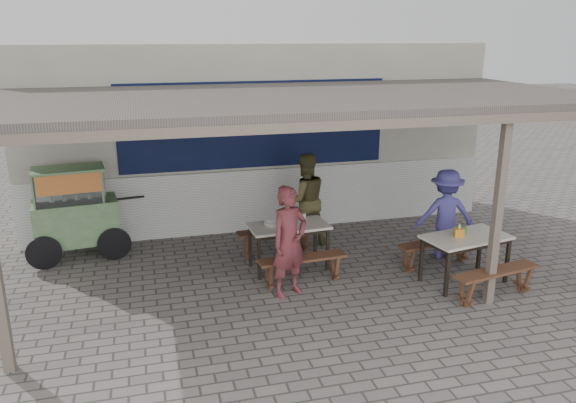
{
  "coord_description": "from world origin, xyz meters",
  "views": [
    {
      "loc": [
        -2.26,
        -7.19,
        3.67
      ],
      "look_at": [
        -0.13,
        0.9,
        1.16
      ],
      "focal_mm": 35.0,
      "sensor_mm": 36.0,
      "label": 1
    }
  ],
  "objects_px": {
    "bench_right_wall": "(436,247)",
    "patron_right_table": "(445,214)",
    "bench_right_street": "(496,277)",
    "donation_box": "(461,230)",
    "condiment_jar": "(303,216)",
    "table_right": "(466,241)",
    "tissue_box": "(459,232)",
    "bench_left_wall": "(276,236)",
    "condiment_bowl": "(270,224)",
    "bench_left_street": "(303,264)",
    "patron_wall_side": "(305,200)",
    "patron_street_side": "(289,242)",
    "table_left": "(289,230)",
    "vendor_cart": "(74,209)"
  },
  "relations": [
    {
      "from": "bench_left_wall",
      "to": "patron_right_table",
      "type": "relative_size",
      "value": 0.9
    },
    {
      "from": "patron_street_side",
      "to": "bench_right_wall",
      "type": "bearing_deg",
      "value": -16.22
    },
    {
      "from": "bench_left_street",
      "to": "donation_box",
      "type": "distance_m",
      "value": 2.47
    },
    {
      "from": "table_right",
      "to": "tissue_box",
      "type": "relative_size",
      "value": 10.47
    },
    {
      "from": "bench_left_street",
      "to": "bench_right_street",
      "type": "relative_size",
      "value": 0.97
    },
    {
      "from": "tissue_box",
      "to": "condiment_jar",
      "type": "height_order",
      "value": "tissue_box"
    },
    {
      "from": "patron_right_table",
      "to": "condiment_bowl",
      "type": "bearing_deg",
      "value": 9.48
    },
    {
      "from": "table_left",
      "to": "donation_box",
      "type": "distance_m",
      "value": 2.66
    },
    {
      "from": "bench_right_street",
      "to": "tissue_box",
      "type": "relative_size",
      "value": 10.64
    },
    {
      "from": "table_left",
      "to": "bench_right_wall",
      "type": "relative_size",
      "value": 0.92
    },
    {
      "from": "vendor_cart",
      "to": "table_right",
      "type": "bearing_deg",
      "value": -31.17
    },
    {
      "from": "patron_right_table",
      "to": "tissue_box",
      "type": "relative_size",
      "value": 11.48
    },
    {
      "from": "bench_left_street",
      "to": "patron_wall_side",
      "type": "relative_size",
      "value": 0.82
    },
    {
      "from": "bench_right_wall",
      "to": "condiment_jar",
      "type": "distance_m",
      "value": 2.22
    },
    {
      "from": "bench_left_wall",
      "to": "condiment_bowl",
      "type": "height_order",
      "value": "condiment_bowl"
    },
    {
      "from": "table_right",
      "to": "patron_right_table",
      "type": "height_order",
      "value": "patron_right_table"
    },
    {
      "from": "table_left",
      "to": "bench_right_street",
      "type": "bearing_deg",
      "value": -39.18
    },
    {
      "from": "patron_wall_side",
      "to": "condiment_bowl",
      "type": "relative_size",
      "value": 8.2
    },
    {
      "from": "table_right",
      "to": "condiment_jar",
      "type": "distance_m",
      "value": 2.58
    },
    {
      "from": "bench_left_street",
      "to": "bench_right_wall",
      "type": "xyz_separation_m",
      "value": [
        2.3,
        0.11,
        0.0
      ]
    },
    {
      "from": "patron_wall_side",
      "to": "patron_street_side",
      "type": "bearing_deg",
      "value": 65.24
    },
    {
      "from": "bench_right_street",
      "to": "bench_left_wall",
      "type": "bearing_deg",
      "value": 126.26
    },
    {
      "from": "bench_right_street",
      "to": "tissue_box",
      "type": "bearing_deg",
      "value": 101.14
    },
    {
      "from": "table_left",
      "to": "bench_right_wall",
      "type": "xyz_separation_m",
      "value": [
        2.35,
        -0.54,
        -0.33
      ]
    },
    {
      "from": "table_left",
      "to": "patron_wall_side",
      "type": "bearing_deg",
      "value": 56.38
    },
    {
      "from": "bench_right_wall",
      "to": "table_left",
      "type": "bearing_deg",
      "value": 156.58
    },
    {
      "from": "bench_right_street",
      "to": "patron_street_side",
      "type": "height_order",
      "value": "patron_street_side"
    },
    {
      "from": "bench_right_wall",
      "to": "patron_wall_side",
      "type": "distance_m",
      "value": 2.4
    },
    {
      "from": "bench_left_street",
      "to": "bench_right_street",
      "type": "height_order",
      "value": "same"
    },
    {
      "from": "patron_street_side",
      "to": "patron_right_table",
      "type": "height_order",
      "value": "patron_street_side"
    },
    {
      "from": "bench_left_wall",
      "to": "bench_right_street",
      "type": "distance_m",
      "value": 3.61
    },
    {
      "from": "bench_right_wall",
      "to": "tissue_box",
      "type": "height_order",
      "value": "tissue_box"
    },
    {
      "from": "bench_right_wall",
      "to": "patron_right_table",
      "type": "xyz_separation_m",
      "value": [
        0.34,
        0.38,
        0.43
      ]
    },
    {
      "from": "bench_right_street",
      "to": "donation_box",
      "type": "distance_m",
      "value": 0.92
    },
    {
      "from": "bench_left_wall",
      "to": "tissue_box",
      "type": "relative_size",
      "value": 10.34
    },
    {
      "from": "condiment_jar",
      "to": "table_right",
      "type": "bearing_deg",
      "value": -33.4
    },
    {
      "from": "bench_right_street",
      "to": "patron_right_table",
      "type": "distance_m",
      "value": 1.72
    },
    {
      "from": "bench_right_street",
      "to": "patron_right_table",
      "type": "height_order",
      "value": "patron_right_table"
    },
    {
      "from": "patron_right_table",
      "to": "donation_box",
      "type": "height_order",
      "value": "patron_right_table"
    },
    {
      "from": "condiment_bowl",
      "to": "patron_right_table",
      "type": "bearing_deg",
      "value": -4.09
    },
    {
      "from": "condiment_jar",
      "to": "bench_right_wall",
      "type": "bearing_deg",
      "value": -20.92
    },
    {
      "from": "condiment_bowl",
      "to": "bench_right_wall",
      "type": "bearing_deg",
      "value": -12.62
    },
    {
      "from": "bench_right_wall",
      "to": "donation_box",
      "type": "relative_size",
      "value": 9.11
    },
    {
      "from": "patron_wall_side",
      "to": "patron_right_table",
      "type": "height_order",
      "value": "patron_wall_side"
    },
    {
      "from": "condiment_bowl",
      "to": "patron_street_side",
      "type": "bearing_deg",
      "value": -86.53
    },
    {
      "from": "table_left",
      "to": "tissue_box",
      "type": "xyz_separation_m",
      "value": [
        2.33,
        -1.18,
        0.15
      ]
    },
    {
      "from": "bench_right_street",
      "to": "condiment_jar",
      "type": "height_order",
      "value": "condiment_jar"
    },
    {
      "from": "bench_left_street",
      "to": "bench_right_wall",
      "type": "relative_size",
      "value": 0.97
    },
    {
      "from": "bench_left_wall",
      "to": "bench_right_street",
      "type": "bearing_deg",
      "value": -47.28
    },
    {
      "from": "patron_wall_side",
      "to": "table_left",
      "type": "bearing_deg",
      "value": 58.24
    }
  ]
}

